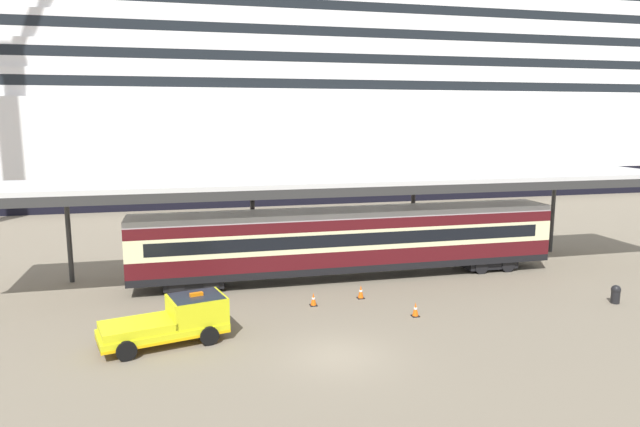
{
  "coord_description": "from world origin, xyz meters",
  "views": [
    {
      "loc": [
        -5.75,
        -20.54,
        9.42
      ],
      "look_at": [
        1.08,
        7.46,
        4.5
      ],
      "focal_mm": 31.8,
      "sensor_mm": 36.0,
      "label": 1
    }
  ],
  "objects_px": {
    "train_carriage": "(349,240)",
    "service_truck": "(175,319)",
    "traffic_cone_mid": "(313,299)",
    "cruise_ship": "(253,99)",
    "traffic_cone_far": "(361,292)",
    "quay_bollard": "(616,293)",
    "traffic_cone_near": "(415,309)"
  },
  "relations": [
    {
      "from": "cruise_ship",
      "to": "traffic_cone_near",
      "type": "bearing_deg",
      "value": -88.06
    },
    {
      "from": "service_truck",
      "to": "traffic_cone_far",
      "type": "relative_size",
      "value": 7.72
    },
    {
      "from": "quay_bollard",
      "to": "traffic_cone_mid",
      "type": "bearing_deg",
      "value": 167.7
    },
    {
      "from": "cruise_ship",
      "to": "train_carriage",
      "type": "relative_size",
      "value": 5.44
    },
    {
      "from": "service_truck",
      "to": "traffic_cone_near",
      "type": "bearing_deg",
      "value": 2.43
    },
    {
      "from": "traffic_cone_mid",
      "to": "quay_bollard",
      "type": "height_order",
      "value": "quay_bollard"
    },
    {
      "from": "traffic_cone_mid",
      "to": "quay_bollard",
      "type": "relative_size",
      "value": 0.7
    },
    {
      "from": "cruise_ship",
      "to": "traffic_cone_far",
      "type": "distance_m",
      "value": 46.12
    },
    {
      "from": "train_carriage",
      "to": "traffic_cone_mid",
      "type": "xyz_separation_m",
      "value": [
        -3.16,
        -4.44,
        -1.99
      ]
    },
    {
      "from": "traffic_cone_mid",
      "to": "traffic_cone_far",
      "type": "bearing_deg",
      "value": 11.47
    },
    {
      "from": "traffic_cone_mid",
      "to": "quay_bollard",
      "type": "bearing_deg",
      "value": -12.3
    },
    {
      "from": "traffic_cone_near",
      "to": "quay_bollard",
      "type": "xyz_separation_m",
      "value": [
        10.72,
        -0.61,
        0.17
      ]
    },
    {
      "from": "traffic_cone_near",
      "to": "traffic_cone_mid",
      "type": "height_order",
      "value": "traffic_cone_near"
    },
    {
      "from": "cruise_ship",
      "to": "quay_bollard",
      "type": "height_order",
      "value": "cruise_ship"
    },
    {
      "from": "cruise_ship",
      "to": "service_truck",
      "type": "relative_size",
      "value": 24.51
    },
    {
      "from": "traffic_cone_mid",
      "to": "cruise_ship",
      "type": "bearing_deg",
      "value": 86.5
    },
    {
      "from": "quay_bollard",
      "to": "traffic_cone_far",
      "type": "bearing_deg",
      "value": 162.84
    },
    {
      "from": "traffic_cone_near",
      "to": "traffic_cone_mid",
      "type": "bearing_deg",
      "value": 148.58
    },
    {
      "from": "cruise_ship",
      "to": "train_carriage",
      "type": "bearing_deg",
      "value": -89.46
    },
    {
      "from": "service_truck",
      "to": "traffic_cone_far",
      "type": "xyz_separation_m",
      "value": [
        9.4,
        3.7,
        -0.64
      ]
    },
    {
      "from": "traffic_cone_near",
      "to": "service_truck",
      "type": "bearing_deg",
      "value": -177.57
    },
    {
      "from": "quay_bollard",
      "to": "traffic_cone_near",
      "type": "bearing_deg",
      "value": 176.73
    },
    {
      "from": "train_carriage",
      "to": "service_truck",
      "type": "xyz_separation_m",
      "value": [
        -9.87,
        -7.59,
        -1.32
      ]
    },
    {
      "from": "traffic_cone_near",
      "to": "quay_bollard",
      "type": "bearing_deg",
      "value": -3.27
    },
    {
      "from": "cruise_ship",
      "to": "traffic_cone_far",
      "type": "bearing_deg",
      "value": -90.11
    },
    {
      "from": "train_carriage",
      "to": "cruise_ship",
      "type": "bearing_deg",
      "value": 90.54
    },
    {
      "from": "traffic_cone_near",
      "to": "traffic_cone_far",
      "type": "bearing_deg",
      "value": 117.91
    },
    {
      "from": "cruise_ship",
      "to": "service_truck",
      "type": "height_order",
      "value": "cruise_ship"
    },
    {
      "from": "quay_bollard",
      "to": "cruise_ship",
      "type": "bearing_deg",
      "value": 104.26
    },
    {
      "from": "traffic_cone_mid",
      "to": "train_carriage",
      "type": "bearing_deg",
      "value": 54.59
    },
    {
      "from": "traffic_cone_near",
      "to": "traffic_cone_far",
      "type": "height_order",
      "value": "traffic_cone_far"
    },
    {
      "from": "cruise_ship",
      "to": "traffic_cone_near",
      "type": "xyz_separation_m",
      "value": [
        1.62,
        -47.95,
        -11.26
      ]
    }
  ]
}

